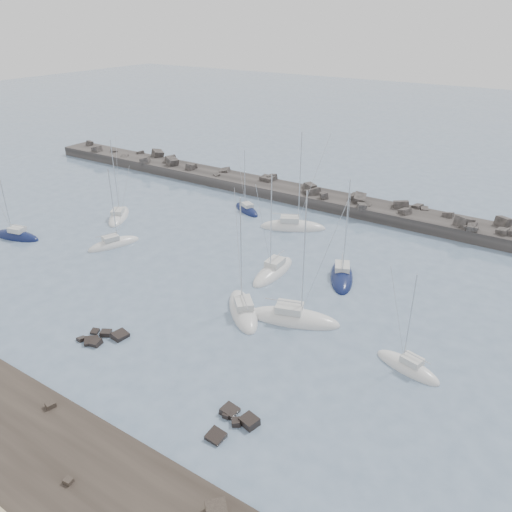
{
  "coord_description": "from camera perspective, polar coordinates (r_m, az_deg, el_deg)",
  "views": [
    {
      "loc": [
        31.39,
        -34.07,
        29.37
      ],
      "look_at": [
        1.23,
        12.0,
        2.09
      ],
      "focal_mm": 35.0,
      "sensor_mm": 36.0,
      "label": 1
    }
  ],
  "objects": [
    {
      "name": "ground",
      "position": [
        54.85,
        -8.01,
        -6.31
      ],
      "size": [
        400.0,
        400.0,
        0.0
      ],
      "primitive_type": "plane",
      "color": "slate",
      "rests_on": "ground"
    },
    {
      "name": "rock_cluster_near",
      "position": [
        52.32,
        -17.05,
        -9.0
      ],
      "size": [
        4.11,
        3.87,
        1.13
      ],
      "color": "black",
      "rests_on": "ground"
    },
    {
      "name": "rock_cluster_far",
      "position": [
        41.55,
        -2.7,
        -18.68
      ],
      "size": [
        3.61,
        4.08,
        1.43
      ],
      "color": "black",
      "rests_on": "ground"
    },
    {
      "name": "breakwater",
      "position": [
        86.99,
        4.52,
        6.74
      ],
      "size": [
        115.0,
        7.62,
        4.8
      ],
      "color": "#2F2C2A",
      "rests_on": "ground"
    },
    {
      "name": "sailboat_1",
      "position": [
        81.48,
        -15.39,
        4.34
      ],
      "size": [
        6.78,
        8.34,
        13.1
      ],
      "color": "silver",
      "rests_on": "ground"
    },
    {
      "name": "sailboat_2",
      "position": [
        79.36,
        -25.69,
        2.02
      ],
      "size": [
        7.95,
        4.03,
        12.22
      ],
      "color": "#101943",
      "rests_on": "ground"
    },
    {
      "name": "sailboat_3",
      "position": [
        71.85,
        -15.94,
        1.27
      ],
      "size": [
        4.73,
        7.72,
        11.82
      ],
      "color": "silver",
      "rests_on": "ground"
    },
    {
      "name": "sailboat_4",
      "position": [
        74.88,
        4.21,
        3.31
      ],
      "size": [
        10.11,
        7.19,
        15.52
      ],
      "color": "silver",
      "rests_on": "ground"
    },
    {
      "name": "sailboat_5",
      "position": [
        54.16,
        -1.49,
        -6.31
      ],
      "size": [
        8.12,
        8.1,
        13.93
      ],
      "color": "silver",
      "rests_on": "ground"
    },
    {
      "name": "sailboat_6",
      "position": [
        61.93,
        1.98,
        -1.83
      ],
      "size": [
        3.05,
        8.86,
        13.88
      ],
      "color": "silver",
      "rests_on": "ground"
    },
    {
      "name": "sailboat_7",
      "position": [
        53.03,
        4.29,
        -7.17
      ],
      "size": [
        10.3,
        5.92,
        15.54
      ],
      "color": "silver",
      "rests_on": "ground"
    },
    {
      "name": "sailboat_8",
      "position": [
        61.79,
        9.76,
        -2.31
      ],
      "size": [
        6.11,
        9.0,
        13.67
      ],
      "color": "#101943",
      "rests_on": "ground"
    },
    {
      "name": "sailboat_9",
      "position": [
        48.5,
        16.94,
        -12.08
      ],
      "size": [
        6.76,
        3.57,
        10.41
      ],
      "color": "silver",
      "rests_on": "ground"
    },
    {
      "name": "sailboat_13",
      "position": [
        81.35,
        -1.07,
        5.28
      ],
      "size": [
        6.85,
        5.04,
        10.67
      ],
      "color": "#101943",
      "rests_on": "ground"
    }
  ]
}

